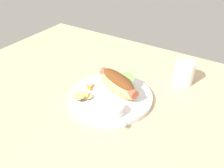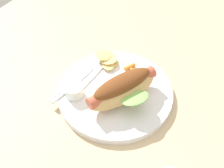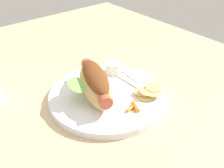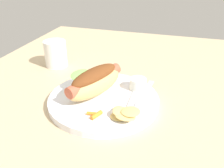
# 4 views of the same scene
# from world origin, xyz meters

# --- Properties ---
(ground_plane) EXTENTS (1.20, 0.90, 0.02)m
(ground_plane) POSITION_xyz_m (0.00, 0.00, -0.01)
(ground_plane) COLOR tan
(plate) EXTENTS (0.26, 0.26, 0.02)m
(plate) POSITION_xyz_m (-0.01, -0.02, 0.01)
(plate) COLOR white
(plate) RESTS_ON ground_plane
(hot_dog) EXTENTS (0.18, 0.13, 0.06)m
(hot_dog) POSITION_xyz_m (-0.02, -0.05, 0.05)
(hot_dog) COLOR tan
(hot_dog) RESTS_ON plate
(sauce_ramekin) EXTENTS (0.04, 0.04, 0.03)m
(sauce_ramekin) POSITION_xyz_m (-0.07, 0.04, 0.03)
(sauce_ramekin) COLOR white
(sauce_ramekin) RESTS_ON plate
(fork) EXTENTS (0.17, 0.03, 0.00)m
(fork) POSITION_xyz_m (-0.03, 0.06, 0.02)
(fork) COLOR silver
(fork) RESTS_ON plate
(knife) EXTENTS (0.13, 0.02, 0.00)m
(knife) POSITION_xyz_m (-0.02, 0.04, 0.02)
(knife) COLOR silver
(knife) RESTS_ON plate
(chips_pile) EXTENTS (0.06, 0.07, 0.02)m
(chips_pile) POSITION_xyz_m (0.06, 0.04, 0.03)
(chips_pile) COLOR #E1C372
(chips_pile) RESTS_ON plate
(carrot_garnish) EXTENTS (0.03, 0.03, 0.01)m
(carrot_garnish) POSITION_xyz_m (0.07, -0.02, 0.02)
(carrot_garnish) COLOR orange
(carrot_garnish) RESTS_ON plate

